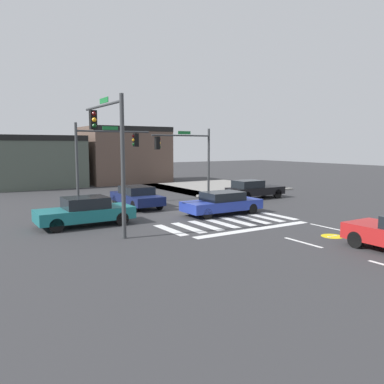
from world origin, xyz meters
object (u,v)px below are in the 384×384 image
at_px(traffic_signal_southwest, 109,139).
at_px(car_teal, 85,211).
at_px(car_black, 254,189).
at_px(car_navy, 137,196).
at_px(traffic_signal_northeast, 187,150).
at_px(car_blue, 222,203).
at_px(traffic_signal_northwest, 105,149).

xyz_separation_m(traffic_signal_southwest, car_teal, (-0.62, 1.92, -3.57)).
bearing_deg(car_black, traffic_signal_southwest, -158.80).
xyz_separation_m(car_navy, car_black, (9.13, -0.87, 0.00)).
xyz_separation_m(traffic_signal_northeast, car_teal, (-10.11, -6.95, -2.88)).
xyz_separation_m(car_teal, car_blue, (7.71, -1.01, -0.05)).
bearing_deg(car_teal, car_blue, 172.56).
xyz_separation_m(traffic_signal_northwest, traffic_signal_southwest, (-2.85, -8.63, 0.54)).
distance_m(traffic_signal_southwest, traffic_signal_northeast, 13.01).
bearing_deg(car_blue, car_navy, -57.91).
xyz_separation_m(traffic_signal_southwest, traffic_signal_northeast, (9.49, 8.87, -0.68)).
distance_m(traffic_signal_northwest, car_navy, 4.20).
bearing_deg(car_blue, traffic_signal_southwest, 7.31).
relative_size(traffic_signal_southwest, traffic_signal_northeast, 1.16).
relative_size(traffic_signal_northeast, car_blue, 1.13).
distance_m(traffic_signal_northeast, car_navy, 6.91).
bearing_deg(traffic_signal_northeast, car_navy, 27.81).
distance_m(traffic_signal_northeast, car_blue, 8.82).
relative_size(traffic_signal_southwest, car_teal, 1.32).
distance_m(car_teal, car_blue, 7.77).
distance_m(car_teal, car_black, 14.04).
distance_m(traffic_signal_northeast, car_black, 5.97).
bearing_deg(traffic_signal_northwest, car_blue, -61.24).
bearing_deg(traffic_signal_northeast, car_teal, 34.53).
relative_size(car_teal, car_navy, 1.02).
relative_size(traffic_signal_northeast, car_teal, 1.13).
bearing_deg(car_teal, car_navy, -138.53).
relative_size(traffic_signal_northwest, traffic_signal_northeast, 1.03).
height_order(traffic_signal_northwest, car_navy, traffic_signal_northwest).
bearing_deg(traffic_signal_southwest, traffic_signal_northeast, -46.93).
distance_m(traffic_signal_northwest, car_teal, 8.14).
distance_m(car_teal, car_navy, 6.08).
distance_m(car_navy, car_blue, 5.94).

